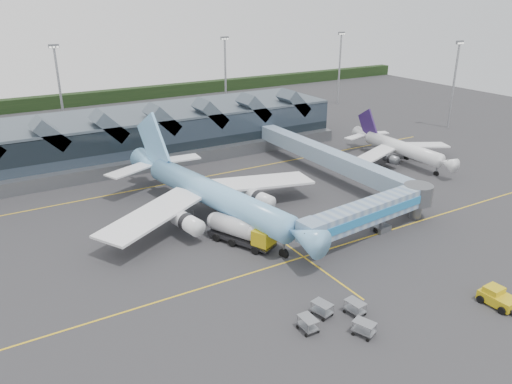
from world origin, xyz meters
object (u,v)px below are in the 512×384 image
jet_bridge (378,209)px  pushback_tug (498,298)px  fuel_truck (239,230)px  main_airliner (210,193)px  regional_jet (399,147)px

jet_bridge → pushback_tug: size_ratio=5.71×
pushback_tug → fuel_truck: bearing=119.9°
main_airliner → fuel_truck: (-0.30, -10.04, -2.24)m
pushback_tug → main_airliner: bearing=112.2°
regional_jet → pushback_tug: (-29.52, -44.34, -2.17)m
regional_jet → fuel_truck: 50.18m
regional_jet → jet_bridge: size_ratio=1.06×
regional_jet → jet_bridge: regional_jet is taller
main_airliner → fuel_truck: size_ratio=4.24×
main_airliner → regional_jet: size_ratio=1.62×
jet_bridge → pushback_tug: bearing=-98.8°
regional_jet → fuel_truck: regional_jet is taller
jet_bridge → main_airliner: bearing=131.1°
main_airliner → jet_bridge: size_ratio=1.73×
main_airliner → pushback_tug: bearing=-75.4°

